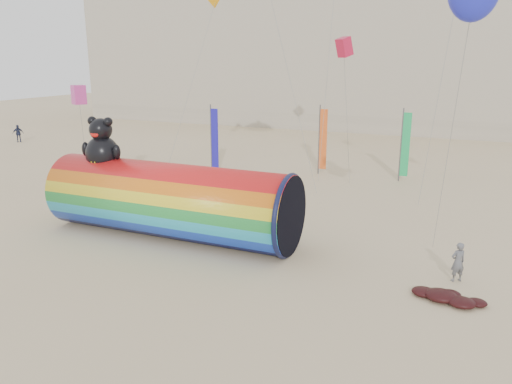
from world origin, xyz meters
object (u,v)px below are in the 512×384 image
at_px(hotel_building, 305,44).
at_px(fabric_bundle, 447,297).
at_px(windsock_assembly, 170,198).
at_px(kite_handler, 458,262).

bearing_deg(hotel_building, fabric_bundle, -65.73).
xyz_separation_m(windsock_assembly, kite_handler, (13.19, 0.11, -1.12)).
bearing_deg(kite_handler, hotel_building, -99.86).
height_order(hotel_building, kite_handler, hotel_building).
height_order(hotel_building, windsock_assembly, hotel_building).
distance_m(kite_handler, fabric_bundle, 2.07).
xyz_separation_m(hotel_building, fabric_bundle, (21.41, -47.48, -10.14)).
distance_m(windsock_assembly, kite_handler, 13.24).
bearing_deg(windsock_assembly, fabric_bundle, -8.10).
bearing_deg(kite_handler, fabric_bundle, 47.99).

